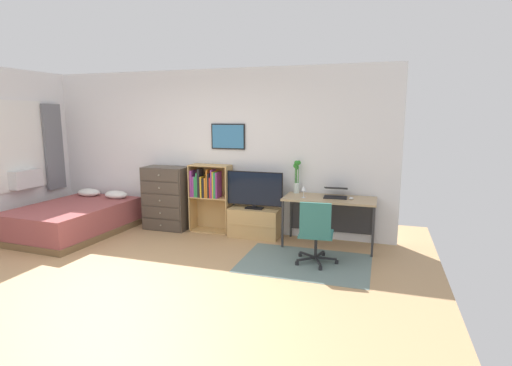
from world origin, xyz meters
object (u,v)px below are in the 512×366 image
Objects in this scene: dresser at (167,198)px; computer_mouse at (351,198)px; television at (254,190)px; office_chair at (316,231)px; laptop at (336,193)px; bookshelf at (208,191)px; desk at (330,205)px; bamboo_vase at (297,176)px; tv_stand at (255,222)px; bed at (74,219)px; wine_glass at (304,189)px.

computer_mouse is (3.11, -0.10, 0.22)m from dresser.
office_chair is at bearing -38.59° from television.
laptop is at bearing 155.13° from computer_mouse.
office_chair is 0.94m from computer_mouse.
bookshelf is (0.76, 0.06, 0.15)m from dresser.
desk is at bearing 81.53° from office_chair.
bookshelf is 2.21× the size of bamboo_vase.
tv_stand is 0.54m from television.
office_chair is (1.97, -0.97, -0.23)m from bookshelf.
office_chair is 1.28m from bamboo_vase.
computer_mouse is at bearing -15.96° from desk.
bamboo_vase is (-0.55, 0.14, 0.40)m from desk.
laptop is (2.87, 0.01, 0.26)m from dresser.
bed is 2.29× the size of office_chair.
dresser is 1.16× the size of television.
dresser is 0.95× the size of bookshelf.
bookshelf is at bearing 175.64° from laptop.
laptop reaches higher than tv_stand.
tv_stand is at bearing -3.00° from bookshelf.
bed is 2.43× the size of tv_stand.
laptop is at bearing -1.38° from bookshelf.
dresser is 2.45m from wine_glass.
dresser is at bearing 179.73° from television.
dresser is 1.61m from television.
dresser reaches higher than television.
wine_glass is at bearing -13.69° from tv_stand.
tv_stand is at bearing 166.31° from wine_glass.
television is 5.17× the size of wine_glass.
bookshelf is 2.96× the size of laptop.
tv_stand is 1.07m from wine_glass.
television is at bearing 177.70° from laptop.
television is (0.83, -0.07, 0.08)m from bookshelf.
television is at bearing 179.75° from desk.
wine_glass is (0.83, -0.18, 0.10)m from television.
desk is at bearing -0.25° from television.
tv_stand is 2.11× the size of laptop.
bed is 1.47× the size of desk.
dresser is at bearing 31.73° from bed.
bed is 3.82× the size of bamboo_vase.
bed is at bearing -172.77° from laptop.
office_chair is 4.78× the size of wine_glass.
office_chair is at bearing -26.29° from bookshelf.
bamboo_vase reaches higher than office_chair.
computer_mouse is (1.52, -0.10, -0.02)m from television.
television is 1.21m from desk.
office_chair is (4.05, -0.17, 0.21)m from bed.
desk is at bearing -167.73° from laptop.
bed is 3.83m from wine_glass.
office_chair is (1.14, -0.91, -0.31)m from television.
computer_mouse is 0.70m from wine_glass.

